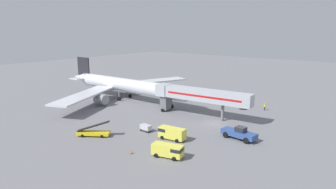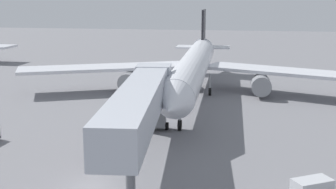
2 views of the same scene
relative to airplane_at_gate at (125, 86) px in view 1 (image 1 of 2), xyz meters
name	(u,v)px [view 1 (image 1 of 2)]	position (x,y,z in m)	size (l,w,h in m)	color
ground_plane	(214,123)	(-3.71, -31.53, -4.06)	(300.00, 300.00, 0.00)	slate
airplane_at_gate	(125,86)	(0.00, 0.00, 0.00)	(50.71, 49.50, 11.14)	silver
jet_bridge	(197,95)	(-1.46, -25.53, 0.95)	(5.43, 24.01, 6.69)	#B2B7C1
pushback_tug	(239,133)	(-9.15, -40.18, -2.94)	(3.08, 6.87, 2.44)	#2D4C8E
belt_loader_truck	(94,132)	(-25.14, -17.75, -3.30)	(5.10, 6.22, 3.05)	yellow
service_van_near_right	(168,150)	(-23.71, -35.03, -2.87)	(3.10, 5.34, 2.08)	#E5DB4C
service_van_outer_right	(171,133)	(-17.12, -30.43, -2.79)	(2.62, 5.32, 2.23)	#E5DB4C
baggage_cart_near_center	(146,128)	(-16.84, -23.69, -3.30)	(1.39, 2.45, 1.35)	#38383D
baggage_cart_mid_center	(242,106)	(11.72, -30.92, -3.31)	(3.05, 2.62, 1.33)	#38383D
ground_crew_worker_foreground	(265,106)	(13.64, -36.07, -3.07)	(0.50, 0.50, 1.87)	#1E2333
safety_cone_alpha	(131,152)	(-26.51, -29.42, -3.71)	(0.46, 0.46, 0.70)	black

